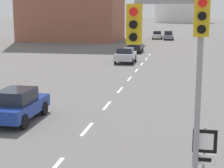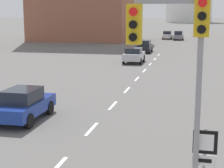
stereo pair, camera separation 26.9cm
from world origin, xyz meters
name	(u,v)px [view 2 (the right image)]	position (x,y,z in m)	size (l,w,h in m)	color
lane_stripe_1	(56,168)	(0.00, 7.74, 0.00)	(0.16, 2.00, 0.01)	silver
lane_stripe_2	(92,129)	(0.00, 12.24, 0.00)	(0.16, 2.00, 0.01)	silver
lane_stripe_3	(113,105)	(0.00, 16.74, 0.00)	(0.16, 2.00, 0.01)	silver
lane_stripe_4	(127,90)	(0.00, 21.24, 0.00)	(0.16, 2.00, 0.01)	silver
lane_stripe_5	(137,79)	(0.00, 25.74, 0.00)	(0.16, 2.00, 0.01)	silver
lane_stripe_6	(144,71)	(0.00, 30.24, 0.00)	(0.16, 2.00, 0.01)	silver
lane_stripe_7	(150,64)	(0.00, 34.74, 0.00)	(0.16, 2.00, 0.01)	silver
lane_stripe_8	(155,59)	(0.00, 39.24, 0.00)	(0.16, 2.00, 0.01)	silver
lane_stripe_9	(159,55)	(0.00, 43.74, 0.00)	(0.16, 2.00, 0.01)	silver
traffic_signal_near_right	(178,51)	(4.07, 5.42, 4.34)	(1.94, 0.34, 5.73)	gray
route_sign_post	(204,158)	(4.81, 5.54, 1.65)	(0.60, 0.08, 2.42)	gray
sedan_near_left	(144,46)	(-2.17, 46.08, 0.83)	(1.90, 4.11, 1.67)	black
sedan_near_right	(134,55)	(-1.82, 35.36, 0.83)	(1.95, 3.95, 1.60)	#B7B7BC
sedan_mid_centre	(167,35)	(-1.14, 73.28, 0.83)	(1.89, 4.57, 1.62)	silver
sedan_far_left	(24,104)	(-3.61, 12.88, 0.82)	(1.80, 4.06, 1.61)	navy
sedan_far_right	(178,35)	(1.18, 71.15, 0.86)	(1.85, 4.44, 1.74)	slate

